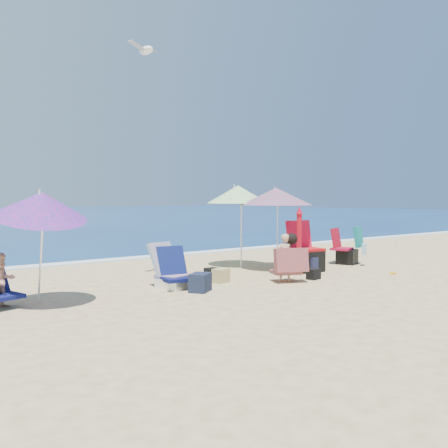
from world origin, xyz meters
TOP-DOWN VIEW (x-y plane):
  - ground at (0.00, 0.00)m, footprint 120.00×120.00m
  - foam at (0.00, 5.10)m, footprint 120.00×0.50m
  - umbrella_turquoise at (1.45, 1.36)m, footprint 2.01×2.01m
  - umbrella_striped at (1.11, 2.27)m, footprint 1.83×1.83m
  - umbrella_blue at (-3.90, 0.74)m, footprint 1.39×1.44m
  - furled_umbrella at (1.35, 0.55)m, footprint 0.17×0.17m
  - chair_navy at (-1.53, 0.85)m, footprint 0.65×0.78m
  - chair_rainbow at (-1.53, 0.92)m, footprint 0.74×0.88m
  - camp_chair_left at (1.82, 0.80)m, footprint 0.72×0.72m
  - camp_chair_right at (3.50, 0.97)m, footprint 0.81×0.94m
  - person_center at (0.47, 0.03)m, footprint 0.69×0.72m
  - person_left at (-4.41, 1.06)m, footprint 0.67×0.78m
  - bag_navy_a at (-1.38, 0.28)m, footprint 0.50×0.47m
  - bag_black_a at (-0.29, 1.44)m, footprint 0.27×0.21m
  - bag_tan at (-0.54, 0.79)m, footprint 0.35×0.28m
  - bag_navy_b at (1.86, 0.65)m, footprint 0.49×0.40m
  - bag_black_b at (1.13, -0.04)m, footprint 0.31×0.24m
  - orange_item at (2.98, -0.62)m, footprint 0.25×0.19m
  - seagull at (-1.51, 1.88)m, footprint 0.77×0.46m

SIDE VIEW (x-z plane):
  - ground at x=0.00m, z-range 0.00..0.00m
  - orange_item at x=2.98m, z-range 0.00..0.03m
  - foam at x=0.00m, z-range 0.00..0.04m
  - bag_black_a at x=-0.29m, z-range 0.00..0.19m
  - bag_black_b at x=1.13m, z-range 0.00..0.21m
  - bag_tan at x=-0.54m, z-range 0.00..0.26m
  - bag_navy_a at x=-1.38m, z-range 0.00..0.32m
  - bag_navy_b at x=1.86m, z-range 0.00..0.34m
  - chair_navy at x=-1.53m, z-range -0.17..0.56m
  - chair_rainbow at x=-1.53m, z-range -0.19..0.61m
  - camp_chair_left at x=1.82m, z-range -0.22..0.89m
  - camp_chair_right at x=3.50m, z-range -0.13..0.79m
  - person_left at x=-4.41m, z-range -0.04..0.86m
  - person_center at x=0.47m, z-range -0.01..0.93m
  - furled_umbrella at x=1.35m, z-range 0.07..1.51m
  - umbrella_blue at x=-3.90m, z-range 0.59..2.42m
  - umbrella_turquoise at x=1.45m, z-range 0.71..2.57m
  - umbrella_striped at x=1.11m, z-range 0.72..2.66m
  - seagull at x=-1.51m, z-range 4.35..4.51m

